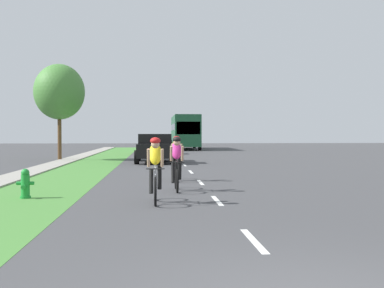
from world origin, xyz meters
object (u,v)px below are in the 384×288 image
at_px(fire_hydrant_green, 25,184).
at_px(street_tree_near, 59,92).
at_px(pickup_black, 155,148).
at_px(cyclist_distant, 176,158).
at_px(bus_dark_green, 185,130).
at_px(suv_white, 178,139).
at_px(cyclist_lead, 155,169).
at_px(sedan_maroon, 157,145).
at_px(cyclist_trailing, 176,163).

relative_size(fire_hydrant_green, street_tree_near, 0.13).
xyz_separation_m(fire_hydrant_green, street_tree_near, (-2.65, 18.82, 3.88)).
bearing_deg(pickup_black, street_tree_near, 151.79).
relative_size(cyclist_distant, bus_dark_green, 0.15).
bearing_deg(suv_white, pickup_black, -94.46).
xyz_separation_m(fire_hydrant_green, cyclist_lead, (3.34, -1.17, 0.44)).
distance_m(sedan_maroon, bus_dark_green, 12.68).
bearing_deg(cyclist_distant, pickup_black, 93.92).
distance_m(cyclist_lead, suv_white, 57.89).
bearing_deg(cyclist_trailing, cyclist_distant, 87.72).
xyz_separation_m(cyclist_lead, street_tree_near, (-5.99, 19.99, 3.44)).
bearing_deg(fire_hydrant_green, cyclist_distant, 47.59).
bearing_deg(pickup_black, sedan_maroon, 89.44).
xyz_separation_m(fire_hydrant_green, pickup_black, (3.31, 15.62, 0.46)).
bearing_deg(suv_white, cyclist_distant, -92.67).
height_order(fire_hydrant_green, suv_white, suv_white).
relative_size(fire_hydrant_green, cyclist_distant, 0.44).
bearing_deg(pickup_black, cyclist_lead, -89.89).
distance_m(cyclist_distant, street_tree_near, 16.23).
bearing_deg(cyclist_lead, cyclist_distant, 82.58).
xyz_separation_m(cyclist_lead, suv_white, (3.17, 57.81, 0.14)).
bearing_deg(fire_hydrant_green, cyclist_lead, -19.37).
height_order(cyclist_lead, sedan_maroon, cyclist_lead).
height_order(cyclist_trailing, street_tree_near, street_tree_near).
height_order(cyclist_lead, suv_white, suv_white).
distance_m(fire_hydrant_green, street_tree_near, 19.40).
distance_m(suv_white, street_tree_near, 39.05).
bearing_deg(pickup_black, fire_hydrant_green, -101.95).
height_order(bus_dark_green, suv_white, bus_dark_green).
bearing_deg(fire_hydrant_green, pickup_black, 78.05).
height_order(cyclist_lead, street_tree_near, street_tree_near).
height_order(pickup_black, bus_dark_green, bus_dark_green).
height_order(cyclist_distant, pickup_black, pickup_black).
height_order(bus_dark_green, street_tree_near, street_tree_near).
bearing_deg(street_tree_near, fire_hydrant_green, -81.98).
bearing_deg(fire_hydrant_green, street_tree_near, 98.02).
bearing_deg(pickup_black, cyclist_distant, -86.08).
relative_size(pickup_black, suv_white, 1.09).
xyz_separation_m(cyclist_distant, street_tree_near, (-6.72, 14.36, 3.44)).
height_order(sedan_maroon, bus_dark_green, bus_dark_green).
bearing_deg(sedan_maroon, cyclist_trailing, -88.85).
bearing_deg(cyclist_lead, street_tree_near, 106.67).
distance_m(pickup_black, sedan_maroon, 11.85).
relative_size(cyclist_trailing, cyclist_distant, 1.00).
distance_m(cyclist_lead, street_tree_near, 21.15).
xyz_separation_m(cyclist_lead, bus_dark_green, (3.08, 40.91, 1.17)).
bearing_deg(sedan_maroon, pickup_black, -90.56).
bearing_deg(cyclist_distant, suv_white, 87.33).
xyz_separation_m(pickup_black, bus_dark_green, (3.12, 24.11, 1.15)).
xyz_separation_m(cyclist_distant, pickup_black, (-0.77, 11.17, 0.02)).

